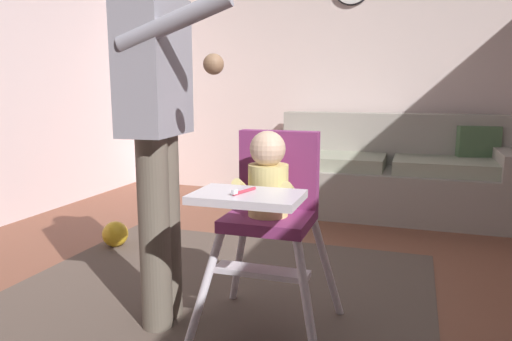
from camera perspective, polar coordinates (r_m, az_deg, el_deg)
The scene contains 7 objects.
ground at distance 2.51m, azimuth -0.08°, elevation -17.08°, with size 6.34×6.86×0.10m, color brown.
wall_far at distance 4.83m, azimuth 10.32°, elevation 11.88°, with size 5.54×0.06×2.54m, color silver.
area_rug at distance 2.29m, azimuth -9.19°, elevation -18.51°, with size 2.23×2.80×0.01m, color brown.
couch at distance 4.32m, azimuth 15.83°, elevation -0.57°, with size 2.04×0.86×0.86m.
high_chair at distance 2.03m, azimuth 1.64°, elevation -3.16°, with size 0.62×0.73×0.92m.
adult_standing at distance 2.14m, azimuth -11.74°, elevation 5.81°, with size 0.54×0.50×1.66m.
toy_ball at distance 3.45m, azimuth -16.59°, elevation -7.33°, with size 0.18×0.18×0.18m, color gold.
Camera 1 is at (0.72, -2.11, 1.09)m, focal length 33.24 mm.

